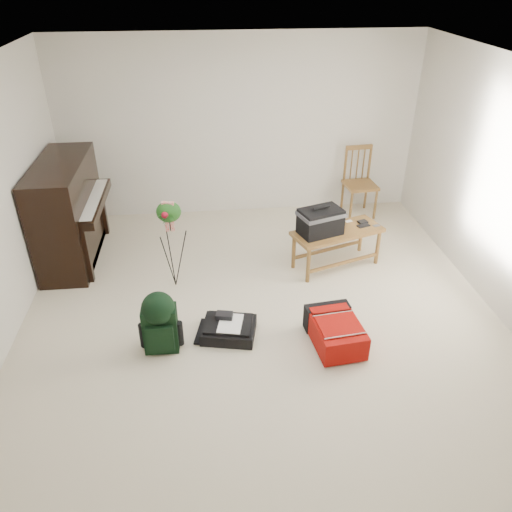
{
  "coord_description": "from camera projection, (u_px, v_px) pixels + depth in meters",
  "views": [
    {
      "loc": [
        -0.51,
        -4.08,
        3.28
      ],
      "look_at": [
        -0.03,
        0.35,
        0.6
      ],
      "focal_mm": 35.0,
      "sensor_mm": 36.0,
      "label": 1
    }
  ],
  "objects": [
    {
      "name": "green_backpack",
      "position": [
        160.0,
        320.0,
        4.69
      ],
      "size": [
        0.33,
        0.31,
        0.64
      ],
      "rotation": [
        0.0,
        0.0,
        -0.02
      ],
      "color": "black",
      "rests_on": "floor"
    },
    {
      "name": "bench",
      "position": [
        325.0,
        222.0,
        5.88
      ],
      "size": [
        1.17,
        0.77,
        0.84
      ],
      "rotation": [
        0.0,
        0.0,
        0.33
      ],
      "color": "brown",
      "rests_on": "floor"
    },
    {
      "name": "dining_chair",
      "position": [
        360.0,
        183.0,
        7.2
      ],
      "size": [
        0.47,
        0.47,
        1.0
      ],
      "rotation": [
        0.0,
        0.0,
        0.09
      ],
      "color": "brown",
      "rests_on": "floor"
    },
    {
      "name": "red_suitcase",
      "position": [
        334.0,
        328.0,
        4.9
      ],
      "size": [
        0.51,
        0.7,
        0.28
      ],
      "rotation": [
        0.0,
        0.0,
        0.11
      ],
      "color": "#B30707",
      "rests_on": "floor"
    },
    {
      "name": "black_duffel",
      "position": [
        229.0,
        329.0,
        5.0
      ],
      "size": [
        0.6,
        0.52,
        0.22
      ],
      "rotation": [
        0.0,
        0.0,
        -0.21
      ],
      "color": "black",
      "rests_on": "floor"
    },
    {
      "name": "flower_stand",
      "position": [
        172.0,
        245.0,
        5.55
      ],
      "size": [
        0.39,
        0.39,
        1.09
      ],
      "rotation": [
        0.0,
        0.0,
        -0.14
      ],
      "color": "black",
      "rests_on": "floor"
    },
    {
      "name": "wall_back",
      "position": [
        240.0,
        128.0,
        6.92
      ],
      "size": [
        5.0,
        0.04,
        2.5
      ],
      "primitive_type": "cube",
      "color": "silver",
      "rests_on": "floor"
    },
    {
      "name": "floor",
      "position": [
        263.0,
        322.0,
        5.22
      ],
      "size": [
        5.0,
        5.5,
        0.01
      ],
      "primitive_type": "cube",
      "color": "beige",
      "rests_on": "ground"
    },
    {
      "name": "piano",
      "position": [
        69.0,
        214.0,
        6.07
      ],
      "size": [
        0.71,
        1.5,
        1.25
      ],
      "color": "black",
      "rests_on": "floor"
    },
    {
      "name": "ceiling",
      "position": [
        265.0,
        73.0,
        3.93
      ],
      "size": [
        5.0,
        5.5,
        0.01
      ],
      "primitive_type": "cube",
      "color": "white",
      "rests_on": "wall_back"
    }
  ]
}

